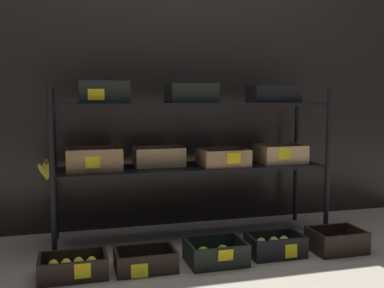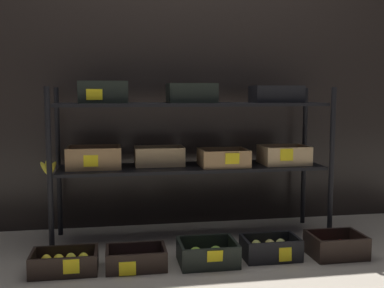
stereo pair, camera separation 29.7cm
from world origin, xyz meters
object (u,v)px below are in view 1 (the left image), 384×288
Objects in this scene: crate_ground_pear at (275,246)px; crate_ground_plum at (145,262)px; display_rack at (188,136)px; crate_ground_lemon at (73,268)px; crate_ground_apple_red at (336,243)px; crate_ground_apple_green at (216,254)px.

crate_ground_plum is at bearing -178.75° from crate_ground_pear.
crate_ground_pear is (0.41, -0.46, -0.63)m from display_rack.
crate_ground_apple_red is at bearing -0.67° from crate_ground_lemon.
crate_ground_lemon is at bearing -179.50° from crate_ground_pear.
display_rack reaches higher than crate_ground_apple_red.
crate_ground_lemon is 0.38m from crate_ground_plum.
crate_ground_pear is at bearing 175.90° from crate_ground_apple_red.
crate_ground_lemon is (-0.75, -0.47, -0.63)m from display_rack.
crate_ground_lemon is at bearing 179.33° from crate_ground_apple_red.
crate_ground_apple_green reaches higher than crate_ground_pear.
crate_ground_lemon is 1.12× the size of crate_ground_apple_red.
crate_ground_apple_red is at bearing -0.55° from crate_ground_plum.
crate_ground_plum is 1.01× the size of crate_ground_apple_green.
crate_ground_plum is at bearing -127.45° from display_rack.
crate_ground_apple_red is at bearing -4.10° from crate_ground_pear.
crate_ground_pear is (0.78, 0.02, 0.01)m from crate_ground_plum.
crate_ground_plum is 1.17m from crate_ground_apple_red.
crate_ground_pear is at bearing -47.88° from display_rack.
crate_ground_apple_red is at bearing -0.76° from crate_ground_apple_green.
display_rack is 0.88m from crate_ground_plum.
crate_ground_plum is at bearing 179.45° from crate_ground_apple_red.
crate_ground_plum is (-0.36, -0.48, -0.64)m from display_rack.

